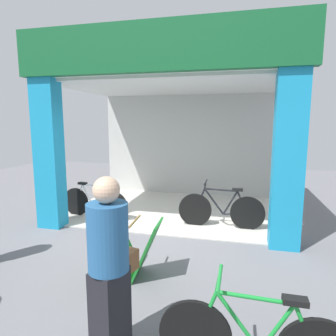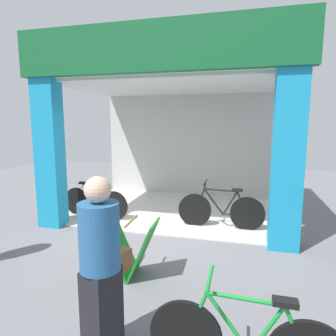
{
  "view_description": "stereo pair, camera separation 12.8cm",
  "coord_description": "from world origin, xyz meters",
  "px_view_note": "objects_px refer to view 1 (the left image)",
  "views": [
    {
      "loc": [
        1.42,
        -5.08,
        2.1
      ],
      "look_at": [
        0.0,
        0.84,
        1.15
      ],
      "focal_mm": 31.61,
      "sensor_mm": 36.0,
      "label": 1
    },
    {
      "loc": [
        1.54,
        -5.05,
        2.1
      ],
      "look_at": [
        0.0,
        0.84,
        1.15
      ],
      "focal_mm": 31.61,
      "sensor_mm": 36.0,
      "label": 2
    }
  ],
  "objects_px": {
    "bicycle_inside_0": "(221,210)",
    "sandwich_board_sign": "(135,248)",
    "bicycle_inside_1": "(94,202)",
    "pedestrian_1": "(109,264)"
  },
  "relations": [
    {
      "from": "bicycle_inside_0",
      "to": "pedestrian_1",
      "type": "bearing_deg",
      "value": -102.57
    },
    {
      "from": "bicycle_inside_1",
      "to": "bicycle_inside_0",
      "type": "bearing_deg",
      "value": 0.25
    },
    {
      "from": "sandwich_board_sign",
      "to": "bicycle_inside_1",
      "type": "bearing_deg",
      "value": 128.6
    },
    {
      "from": "bicycle_inside_0",
      "to": "pedestrian_1",
      "type": "relative_size",
      "value": 1.03
    },
    {
      "from": "sandwich_board_sign",
      "to": "pedestrian_1",
      "type": "bearing_deg",
      "value": -79.53
    },
    {
      "from": "bicycle_inside_1",
      "to": "sandwich_board_sign",
      "type": "relative_size",
      "value": 1.99
    },
    {
      "from": "bicycle_inside_0",
      "to": "bicycle_inside_1",
      "type": "relative_size",
      "value": 1.06
    },
    {
      "from": "bicycle_inside_0",
      "to": "bicycle_inside_1",
      "type": "xyz_separation_m",
      "value": [
        -2.75,
        -0.01,
        -0.02
      ]
    },
    {
      "from": "bicycle_inside_0",
      "to": "sandwich_board_sign",
      "type": "height_order",
      "value": "bicycle_inside_0"
    },
    {
      "from": "bicycle_inside_1",
      "to": "pedestrian_1",
      "type": "distance_m",
      "value": 4.04
    }
  ]
}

